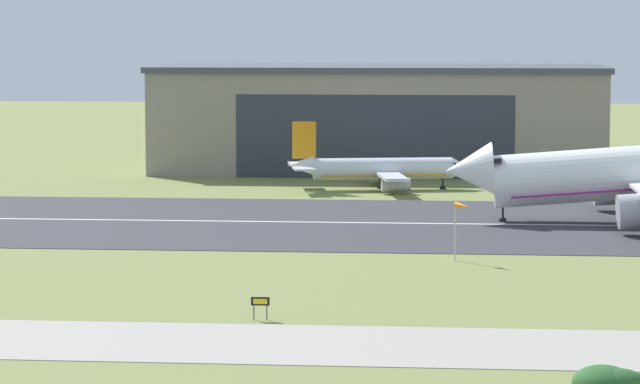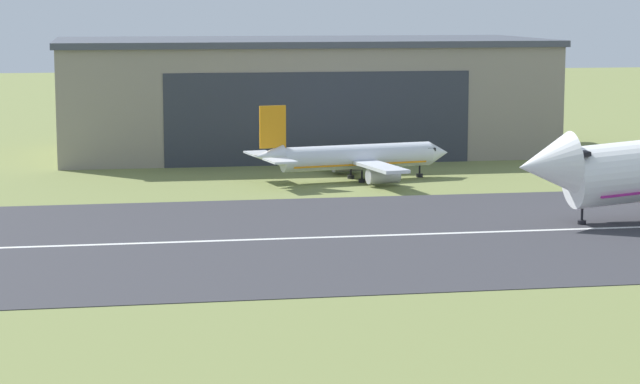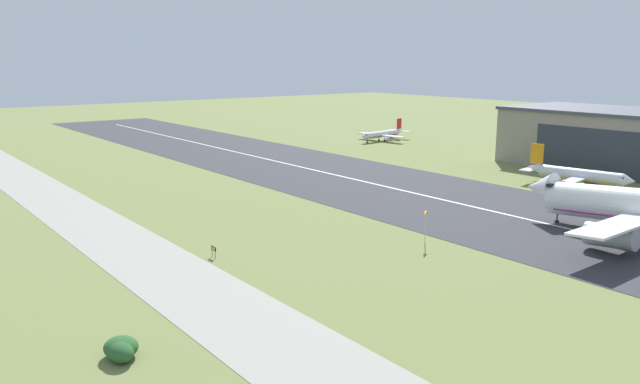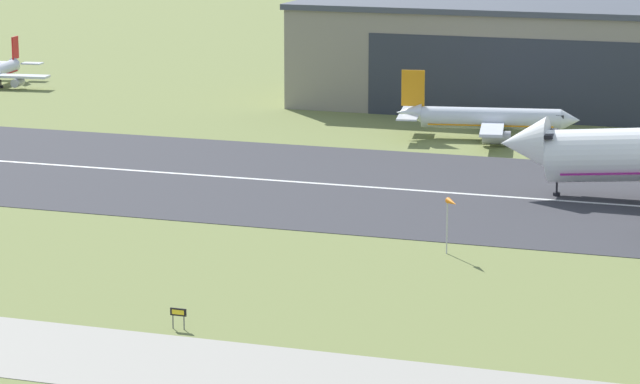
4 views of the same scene
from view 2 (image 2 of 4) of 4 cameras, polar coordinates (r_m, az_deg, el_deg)
The scene contains 4 objects.
runway_strip at distance 115.79m, azimuth -1.26°, elevation -2.15°, with size 443.93×47.00×0.06m, color #333338.
runway_centreline at distance 115.78m, azimuth -1.26°, elevation -2.13°, with size 399.54×0.70×0.01m, color silver.
hangar_building at distance 183.74m, azimuth -0.89°, elevation 4.45°, with size 70.56×32.39×16.57m.
airplane_parked_east at distance 153.50m, azimuth 1.59°, elevation 1.58°, with size 26.19×23.09×9.58m.
Camera 2 is at (-17.09, -10.33, 21.65)m, focal length 70.00 mm.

